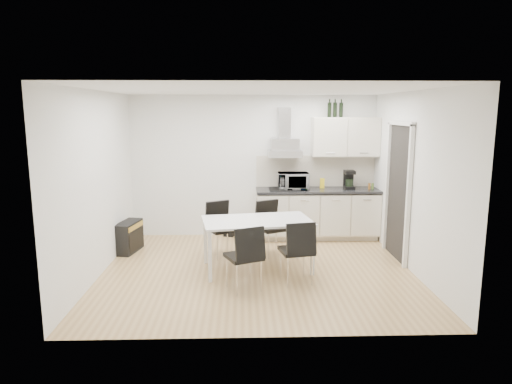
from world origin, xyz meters
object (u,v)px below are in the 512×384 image
(chair_far_right, at_px, (272,229))
(guitar_amp, at_px, (129,237))
(kitchenette, at_px, (319,194))
(floor_speaker, at_px, (229,228))
(chair_far_left, at_px, (222,230))
(chair_near_right, at_px, (296,251))
(dining_table, at_px, (257,224))
(chair_near_left, at_px, (244,257))

(chair_far_right, distance_m, guitar_amp, 2.39)
(kitchenette, bearing_deg, guitar_amp, -167.35)
(kitchenette, bearing_deg, floor_speaker, 174.29)
(chair_far_left, height_order, floor_speaker, chair_far_left)
(chair_near_right, bearing_deg, chair_far_left, 120.60)
(kitchenette, bearing_deg, chair_far_left, -149.08)
(chair_near_right, bearing_deg, floor_speaker, 101.23)
(chair_far_right, bearing_deg, dining_table, 41.33)
(kitchenette, height_order, floor_speaker, kitchenette)
(dining_table, bearing_deg, floor_speaker, 95.40)
(guitar_amp, bearing_deg, kitchenette, 24.10)
(chair_near_left, distance_m, guitar_amp, 2.56)
(chair_far_left, bearing_deg, guitar_amp, -38.13)
(kitchenette, distance_m, guitar_amp, 3.42)
(dining_table, relative_size, chair_far_right, 1.91)
(chair_near_right, distance_m, guitar_amp, 3.01)
(guitar_amp, height_order, floor_speaker, guitar_amp)
(dining_table, distance_m, floor_speaker, 1.95)
(guitar_amp, bearing_deg, chair_far_left, 0.85)
(kitchenette, relative_size, chair_near_right, 2.86)
(guitar_amp, bearing_deg, chair_far_right, 5.22)
(guitar_amp, bearing_deg, chair_near_right, -17.81)
(chair_far_right, relative_size, chair_near_right, 1.00)
(chair_far_left, xyz_separation_m, guitar_amp, (-1.57, 0.29, -0.19))
(kitchenette, distance_m, floor_speaker, 1.80)
(dining_table, relative_size, chair_near_left, 1.91)
(dining_table, bearing_deg, guitar_amp, 147.54)
(chair_far_left, distance_m, chair_near_left, 1.44)
(chair_far_left, relative_size, floor_speaker, 2.98)
(dining_table, relative_size, floor_speaker, 5.68)
(chair_far_left, bearing_deg, chair_near_right, 104.27)
(dining_table, xyz_separation_m, guitar_amp, (-2.10, 0.92, -0.42))
(chair_near_right, bearing_deg, kitchenette, 61.79)
(chair_far_right, distance_m, chair_near_right, 1.23)
(chair_far_left, relative_size, chair_far_right, 1.00)
(chair_near_right, height_order, guitar_amp, chair_near_right)
(chair_near_left, height_order, chair_near_right, same)
(chair_far_right, xyz_separation_m, floor_speaker, (-0.73, 1.16, -0.29))
(kitchenette, xyz_separation_m, dining_table, (-1.19, -1.66, -0.15))
(chair_far_right, relative_size, guitar_amp, 1.36)
(chair_near_right, relative_size, guitar_amp, 1.36)
(floor_speaker, bearing_deg, guitar_amp, -134.99)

